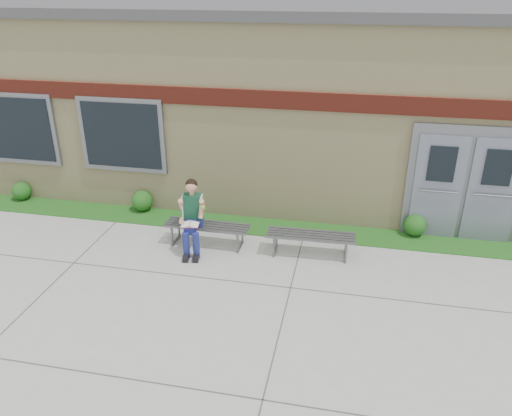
# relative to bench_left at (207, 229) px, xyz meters

# --- Properties ---
(ground) EXTENTS (80.00, 80.00, 0.00)m
(ground) POSITION_rel_bench_left_xyz_m (0.80, -1.68, -0.33)
(ground) COLOR #9E9E99
(ground) RESTS_ON ground
(grass_strip) EXTENTS (16.00, 0.80, 0.02)m
(grass_strip) POSITION_rel_bench_left_xyz_m (0.80, 0.92, -0.32)
(grass_strip) COLOR #165318
(grass_strip) RESTS_ON ground
(school_building) EXTENTS (16.20, 6.22, 4.20)m
(school_building) POSITION_rel_bench_left_xyz_m (0.80, 4.31, 1.77)
(school_building) COLOR beige
(school_building) RESTS_ON ground
(bench_left) EXTENTS (1.65, 0.49, 0.43)m
(bench_left) POSITION_rel_bench_left_xyz_m (0.00, 0.00, 0.00)
(bench_left) COLOR slate
(bench_left) RESTS_ON ground
(bench_right) EXTENTS (1.66, 0.50, 0.43)m
(bench_right) POSITION_rel_bench_left_xyz_m (2.00, 0.00, 0.00)
(bench_right) COLOR slate
(bench_right) RESTS_ON ground
(girl) EXTENTS (0.55, 0.88, 1.37)m
(girl) POSITION_rel_bench_left_xyz_m (-0.22, -0.21, 0.37)
(girl) COLOR navy
(girl) RESTS_ON ground
(shrub_west) EXTENTS (0.42, 0.42, 0.42)m
(shrub_west) POSITION_rel_bench_left_xyz_m (-4.85, 1.17, -0.10)
(shrub_west) COLOR #165318
(shrub_west) RESTS_ON grass_strip
(shrub_mid) EXTENTS (0.46, 0.46, 0.46)m
(shrub_mid) POSITION_rel_bench_left_xyz_m (-1.85, 1.17, -0.08)
(shrub_mid) COLOR #165318
(shrub_mid) RESTS_ON grass_strip
(shrub_east) EXTENTS (0.44, 0.44, 0.44)m
(shrub_east) POSITION_rel_bench_left_xyz_m (3.98, 1.17, -0.09)
(shrub_east) COLOR #165318
(shrub_east) RESTS_ON grass_strip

